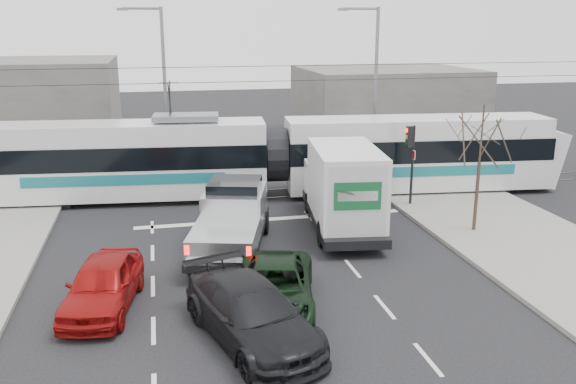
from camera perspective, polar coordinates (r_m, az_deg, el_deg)
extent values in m
plane|color=black|center=(20.69, 1.56, -7.57)|extent=(120.00, 120.00, 0.00)
cube|color=gray|center=(24.31, 22.70, -5.06)|extent=(6.00, 60.00, 0.15)
cube|color=#33302D|center=(29.96, -3.03, -0.23)|extent=(60.00, 1.60, 0.03)
cube|color=slate|center=(45.96, 9.04, 8.25)|extent=(12.00, 10.00, 5.00)
cylinder|color=#47382B|center=(25.15, 17.22, -0.40)|extent=(0.14, 0.14, 2.75)
cylinder|color=#47382B|center=(24.62, 17.68, 5.21)|extent=(0.07, 0.07, 2.25)
cylinder|color=black|center=(28.06, 11.55, 2.48)|extent=(0.12, 0.12, 3.60)
cube|color=black|center=(27.73, 11.31, 5.08)|extent=(0.28, 0.28, 0.95)
cylinder|color=#FF0C07|center=(27.62, 11.06, 5.69)|extent=(0.06, 0.20, 0.20)
cylinder|color=orange|center=(27.67, 11.03, 5.08)|extent=(0.06, 0.20, 0.20)
cylinder|color=#05330C|center=(27.72, 10.99, 4.47)|extent=(0.06, 0.20, 0.20)
cube|color=white|center=(27.82, 11.69, 3.42)|extent=(0.02, 0.30, 0.40)
cylinder|color=slate|center=(34.85, 8.17, 9.37)|extent=(0.20, 0.20, 9.00)
cylinder|color=slate|center=(34.34, 6.83, 16.68)|extent=(2.00, 0.14, 0.14)
cube|color=slate|center=(34.03, 5.16, 16.65)|extent=(0.55, 0.25, 0.14)
cylinder|color=slate|center=(34.67, -11.41, 9.19)|extent=(0.20, 0.20, 9.00)
cylinder|color=slate|center=(34.49, -13.54, 16.37)|extent=(2.00, 0.14, 0.14)
cube|color=slate|center=(34.52, -15.26, 16.18)|extent=(0.55, 0.25, 0.14)
cylinder|color=black|center=(28.97, -3.18, 10.28)|extent=(60.00, 0.03, 0.03)
cylinder|color=black|center=(28.92, -3.20, 11.66)|extent=(60.00, 0.03, 0.03)
cube|color=silver|center=(29.73, -14.68, 1.19)|extent=(13.08, 3.92, 1.56)
cube|color=black|center=(29.47, -14.84, 3.46)|extent=(13.14, 3.95, 1.06)
cube|color=silver|center=(29.29, -14.97, 5.29)|extent=(13.06, 3.81, 0.99)
cube|color=#176873|center=(28.35, -15.07, 1.07)|extent=(8.97, 0.88, 0.50)
cube|color=silver|center=(31.04, 11.83, 1.96)|extent=(13.08, 3.92, 1.56)
cube|color=black|center=(30.79, 11.96, 4.14)|extent=(13.14, 3.95, 1.06)
cube|color=silver|center=(30.62, 12.06, 5.90)|extent=(13.06, 3.81, 0.99)
cube|color=#176873|center=(29.72, 12.69, 1.88)|extent=(8.97, 0.88, 0.50)
cylinder|color=black|center=(29.35, -1.15, 3.51)|extent=(1.24, 2.68, 2.59)
cube|color=slate|center=(28.91, -9.53, 6.93)|extent=(3.14, 1.90, 0.25)
cube|color=black|center=(30.62, -21.07, -0.59)|extent=(2.21, 2.48, 0.36)
cube|color=black|center=(29.66, -5.16, -0.10)|extent=(2.21, 2.48, 0.36)
cube|color=black|center=(30.06, 2.86, 0.16)|extent=(2.21, 2.48, 0.36)
cube|color=black|center=(32.52, 17.61, 0.62)|extent=(2.21, 2.48, 0.36)
cube|color=black|center=(22.44, -5.33, -4.08)|extent=(3.86, 6.87, 0.28)
cube|color=silver|center=(23.30, -4.99, -1.30)|extent=(2.83, 3.21, 1.29)
cube|color=black|center=(23.23, -4.99, 0.37)|extent=(2.35, 2.38, 0.62)
cube|color=silver|center=(24.86, -4.50, -0.83)|extent=(2.36, 1.69, 0.62)
cube|color=silver|center=(20.96, -5.90, -4.22)|extent=(2.89, 3.40, 0.73)
cube|color=silver|center=(19.51, -6.61, -6.72)|extent=(2.04, 0.73, 0.20)
cube|color=#FF0C07|center=(19.66, -9.44, -5.36)|extent=(0.17, 0.13, 0.31)
cube|color=#FF0C07|center=(19.34, -3.69, -5.53)|extent=(0.17, 0.13, 0.31)
cylinder|color=black|center=(24.60, -7.04, -2.78)|extent=(0.54, 0.95, 0.90)
cylinder|color=black|center=(24.34, -2.24, -2.87)|extent=(0.54, 0.95, 0.90)
cylinder|color=black|center=(20.76, -8.96, -6.35)|extent=(0.54, 0.95, 0.90)
cylinder|color=black|center=(20.45, -3.25, -6.53)|extent=(0.54, 0.95, 0.90)
cube|color=black|center=(24.91, 5.02, -2.24)|extent=(3.28, 7.26, 0.35)
cube|color=white|center=(27.20, 4.10, 1.16)|extent=(2.48, 1.96, 1.60)
cube|color=black|center=(27.19, 4.08, 2.46)|extent=(2.10, 1.36, 0.60)
cube|color=silver|center=(23.83, 5.39, 0.64)|extent=(2.99, 5.04, 2.95)
cube|color=silver|center=(21.60, 6.50, -0.96)|extent=(2.10, 0.32, 2.60)
cube|color=#135429|center=(21.49, 6.55, -0.39)|extent=(1.67, 0.23, 1.00)
cube|color=black|center=(21.88, 6.50, -5.10)|extent=(2.18, 0.52, 0.18)
cylinder|color=black|center=(26.91, 1.98, -1.07)|extent=(0.41, 0.93, 0.90)
cylinder|color=black|center=(27.24, 6.40, -0.95)|extent=(0.41, 0.93, 0.90)
cylinder|color=black|center=(22.92, 3.25, -3.92)|extent=(0.43, 1.03, 1.00)
cylinder|color=black|center=(23.31, 8.41, -3.73)|extent=(0.43, 1.03, 1.00)
cube|color=black|center=(27.09, 5.23, -0.92)|extent=(2.86, 4.76, 0.22)
cube|color=black|center=(27.70, 5.24, 0.80)|extent=(2.09, 2.27, 1.03)
cube|color=black|center=(27.66, 5.27, 1.92)|extent=(1.73, 1.69, 0.49)
cube|color=black|center=(28.79, 5.20, 0.94)|extent=(1.74, 1.22, 0.49)
cube|color=black|center=(26.04, 5.29, -0.77)|extent=(2.13, 2.39, 0.58)
cube|color=silver|center=(25.00, 5.31, -2.04)|extent=(1.51, 0.59, 0.16)
cube|color=#590505|center=(24.98, 3.66, -1.22)|extent=(0.14, 0.10, 0.25)
cube|color=#590505|center=(25.01, 7.00, -1.29)|extent=(0.14, 0.10, 0.25)
cylinder|color=black|center=(28.50, 3.65, -0.34)|extent=(0.44, 0.76, 0.72)
cylinder|color=black|center=(28.53, 6.72, -0.40)|extent=(0.44, 0.76, 0.72)
cylinder|color=black|center=(25.75, 3.58, -2.06)|extent=(0.44, 0.76, 0.72)
cylinder|color=black|center=(25.79, 6.97, -2.13)|extent=(0.44, 0.76, 0.72)
imported|color=black|center=(18.02, -1.20, -8.86)|extent=(3.25, 5.22, 1.35)
imported|color=#970E0D|center=(18.78, -16.94, -8.25)|extent=(2.56, 4.71, 1.52)
imported|color=black|center=(16.28, -3.43, -11.25)|extent=(3.67, 5.77, 1.56)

